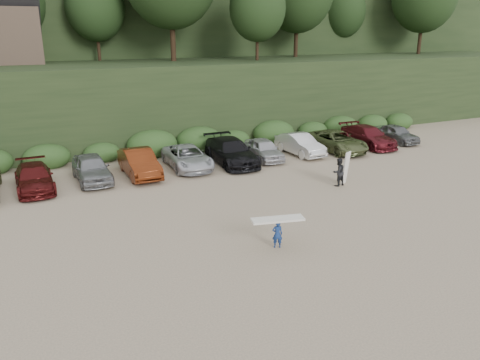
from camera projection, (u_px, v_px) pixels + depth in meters
ground at (281, 223)px, 21.31m from camera, size 120.00×120.00×0.00m
hillside_backdrop at (109, 2)px, 48.72m from camera, size 90.00×41.50×28.00m
parked_cars at (183, 158)px, 29.28m from camera, size 37.01×5.80×1.63m
child_surfer at (278, 228)px, 18.70m from camera, size 2.20×1.05×1.27m
adult_surfer at (339, 172)px, 26.27m from camera, size 1.28×0.71×1.90m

